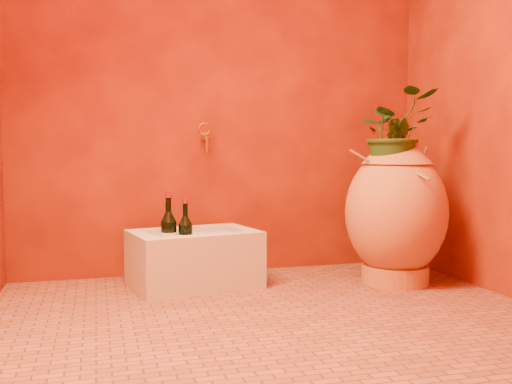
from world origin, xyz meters
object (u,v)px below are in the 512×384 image
object	(u,v)px
wall_tap	(205,136)
wine_bottle_c	(186,237)
wine_bottle_b	(169,235)
stone_basin	(194,260)
wine_bottle_a	(168,234)
amphora	(396,212)

from	to	relation	value
wall_tap	wine_bottle_c	bearing A→B (deg)	-117.62
wine_bottle_b	stone_basin	bearing A→B (deg)	21.05
stone_basin	wine_bottle_b	bearing A→B (deg)	-158.95
wine_bottle_c	wall_tap	distance (m)	0.66
wine_bottle_a	wall_tap	size ratio (longest dim) A/B	1.75
wine_bottle_a	wall_tap	xyz separation A→B (m)	(0.24, 0.17, 0.55)
wine_bottle_a	wine_bottle_c	world-z (taller)	wine_bottle_c
amphora	wall_tap	size ratio (longest dim) A/B	4.55
amphora	wine_bottle_c	distance (m)	1.17
wine_bottle_b	wine_bottle_c	size ratio (longest dim) A/B	1.11
wine_bottle_b	wall_tap	bearing A→B (deg)	50.98
amphora	wine_bottle_a	size ratio (longest dim) A/B	2.59
amphora	wine_bottle_c	size ratio (longest dim) A/B	2.54
wine_bottle_c	wall_tap	world-z (taller)	wall_tap
wine_bottle_a	wine_bottle_b	world-z (taller)	wine_bottle_b
wine_bottle_c	wall_tap	bearing A→B (deg)	62.38
amphora	wall_tap	world-z (taller)	wall_tap
wine_bottle_a	wall_tap	world-z (taller)	wall_tap
stone_basin	wine_bottle_a	size ratio (longest dim) A/B	2.35
wine_bottle_a	wine_bottle_b	distance (m)	0.15
wine_bottle_c	wine_bottle_a	bearing A→B (deg)	115.93
stone_basin	wine_bottle_c	xyz separation A→B (m)	(-0.06, -0.06, 0.14)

